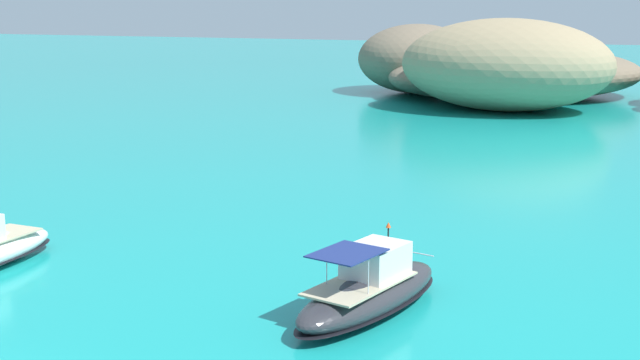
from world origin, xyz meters
TOP-DOWN VIEW (x-y plane):
  - islet_large at (-1.74, 71.04)m, footprint 34.77×35.03m
  - motorboat_charcoal at (7.27, 10.06)m, footprint 3.67×7.50m
  - channel_buoy at (6.02, 15.50)m, footprint 0.56×0.56m

SIDE VIEW (x-z plane):
  - channel_buoy at x=6.02m, z-range -0.40..1.08m
  - motorboat_charcoal at x=7.27m, z-range -0.41..1.85m
  - islet_large at x=-1.74m, z-range -0.88..7.33m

